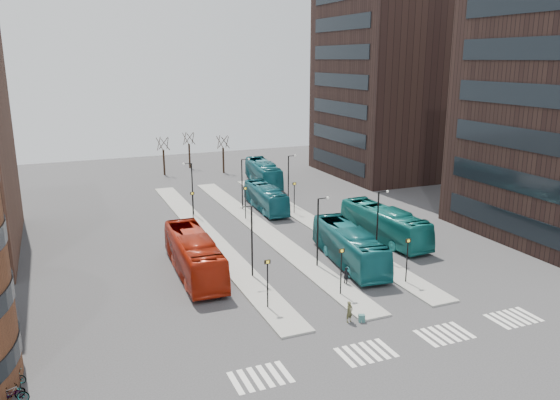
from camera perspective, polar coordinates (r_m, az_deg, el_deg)
name	(u,v)px	position (r m, az deg, el deg)	size (l,w,h in m)	color
ground	(419,383)	(33.19, 14.33, -18.06)	(160.00, 160.00, 0.00)	#323235
island_left	(207,235)	(56.44, -7.64, -3.69)	(2.50, 45.00, 0.15)	gray
island_mid	(262,229)	(58.18, -1.93, -3.00)	(2.50, 45.00, 0.15)	gray
island_right	(312,222)	(60.47, 3.39, -2.34)	(2.50, 45.00, 0.15)	gray
suitcase	(362,318)	(38.94, 8.53, -12.11)	(0.42, 0.33, 0.52)	navy
red_bus	(194,254)	(46.46, -8.99, -5.64)	(2.91, 12.43, 3.46)	#A4200C
teal_bus_a	(349,246)	(48.62, 7.23, -4.76)	(2.76, 11.78, 3.28)	#135C62
teal_bus_b	(266,198)	(65.41, -1.50, 0.26)	(2.46, 10.52, 2.93)	#145966
teal_bus_c	(384,224)	(55.39, 10.83, -2.46)	(2.79, 11.94, 3.33)	#156966
teal_bus_d	(263,173)	(78.55, -1.77, 2.85)	(2.81, 12.03, 3.35)	#15616D
traveller	(349,312)	(38.58, 7.27, -11.51)	(0.55, 0.36, 1.52)	#49482C
commuter_a	(216,288)	(41.92, -6.67, -9.07)	(0.88, 0.68, 1.80)	black
commuter_b	(346,276)	(44.37, 6.94, -7.92)	(0.88, 0.37, 1.51)	black
commuter_c	(354,266)	(46.38, 7.71, -6.85)	(1.05, 0.60, 1.62)	black
bicycle_near	(10,394)	(33.63, -26.34, -17.75)	(0.66, 1.91, 1.00)	gray
bicycle_mid	(11,394)	(33.77, -26.32, -17.70)	(0.43, 1.51, 0.91)	gray
bicycle_far	(13,377)	(35.38, -26.16, -16.24)	(0.53, 1.51, 0.80)	gray
crosswalk_stripes	(403,344)	(36.84, 12.75, -14.43)	(22.35, 2.40, 0.01)	silver
tower_far	(397,76)	(87.38, 12.14, 12.53)	(20.12, 20.00, 30.00)	black
sign_poles	(284,226)	(51.15, 0.43, -2.75)	(12.45, 22.12, 3.65)	black
lamp_posts	(274,201)	(55.64, -0.62, -0.06)	(14.04, 20.24, 6.12)	black
bare_trees	(192,155)	(88.21, -9.16, 4.66)	(10.97, 8.14, 5.90)	black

